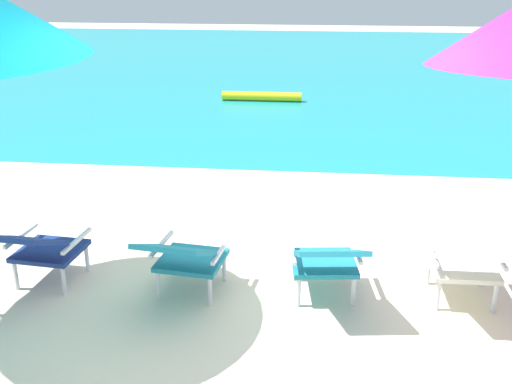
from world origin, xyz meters
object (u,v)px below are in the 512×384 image
(swim_buoy, at_px, (262,96))
(lounge_chair_far_left, at_px, (38,246))
(lounge_chair_near_left, at_px, (184,256))
(lounge_chair_near_right, at_px, (327,259))
(lounge_chair_far_right, at_px, (469,264))

(swim_buoy, relative_size, lounge_chair_far_left, 1.74)
(swim_buoy, height_order, lounge_chair_near_left, lounge_chair_near_left)
(lounge_chair_far_left, bearing_deg, lounge_chair_near_left, -1.79)
(swim_buoy, relative_size, lounge_chair_near_left, 1.71)
(lounge_chair_near_right, height_order, lounge_chair_far_right, same)
(lounge_chair_near_left, relative_size, lounge_chair_near_right, 1.00)
(swim_buoy, bearing_deg, lounge_chair_near_right, -80.60)
(lounge_chair_near_left, distance_m, lounge_chair_near_right, 1.14)
(lounge_chair_far_left, height_order, lounge_chair_near_right, same)
(swim_buoy, distance_m, lounge_chair_near_left, 7.72)
(lounge_chair_far_left, bearing_deg, lounge_chair_near_right, 0.65)
(lounge_chair_far_left, distance_m, lounge_chair_near_right, 2.37)
(lounge_chair_near_left, xyz_separation_m, lounge_chair_near_right, (1.14, 0.07, 0.00))
(lounge_chair_far_right, bearing_deg, lounge_chair_far_left, -178.93)
(swim_buoy, xyz_separation_m, lounge_chair_far_left, (-1.11, -7.68, 0.31))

